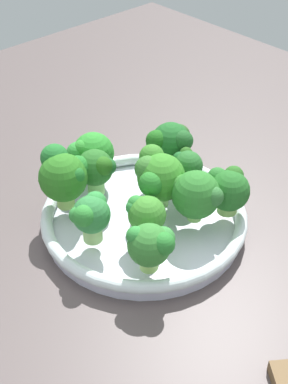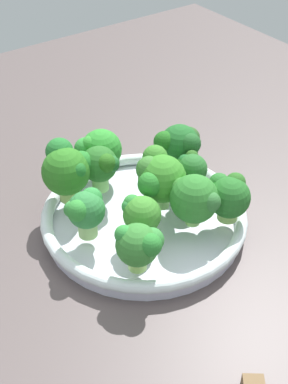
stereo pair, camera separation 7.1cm
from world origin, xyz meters
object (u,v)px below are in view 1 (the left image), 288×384
Objects in this scene: broccoli_floret_7 at (228,188)px; broccoli_floret_10 at (64,175)px; bowl at (144,218)px; broccoli_floret_4 at (91,153)px; broccoli_floret_8 at (186,166)px; broccoli_floret_0 at (145,214)px; broccoli_floret_1 at (196,195)px; broccoli_floret_5 at (158,175)px; broccoli_floret_2 at (171,142)px; broccoli_floret_3 at (94,169)px; broccoli_floret_9 at (90,215)px; broccoli_floret_6 at (151,244)px.

broccoli_floret_7 is 21.67cm from broccoli_floret_10.
broccoli_floret_4 reaches higher than bowl.
broccoli_floret_0 is at bearing -162.97° from broccoli_floret_8.
broccoli_floret_1 is 4.78cm from broccoli_floret_7.
broccoli_floret_5 is at bearing -77.97° from broccoli_floret_4.
broccoli_floret_2 reaches higher than broccoli_floret_4.
broccoli_floret_4 is at bearing 114.38° from broccoli_floret_7.
broccoli_floret_7 is at bearing -50.18° from broccoli_floret_5.
broccoli_floret_4 is (2.88, 14.62, 0.59)cm from broccoli_floret_0.
broccoli_floret_8 is (10.30, -7.54, -0.64)cm from broccoli_floret_3.
broccoli_floret_5 is at bearing -42.98° from broccoli_floret_10.
broccoli_floret_9 is (-16.95, 7.62, 0.49)cm from broccoli_floret_7.
broccoli_floret_9 is at bearing 178.89° from bowl.
bowl is 4.51× the size of broccoli_floret_6.
broccoli_floret_1 is at bearing -119.68° from broccoli_floret_2.
broccoli_floret_7 reaches higher than broccoli_floret_0.
broccoli_floret_7 reaches higher than bowl.
broccoli_floret_10 is (-0.21, 16.64, 1.14)cm from broccoli_floret_6.
broccoli_floret_4 is at bearing 58.11° from broccoli_floret_3.
broccoli_floret_6 is at bearing -175.88° from broccoli_floret_7.
broccoli_floret_8 is at bearing 17.03° from broccoli_floret_0.
broccoli_floret_6 reaches higher than bowl.
broccoli_floret_7 is (5.95, -7.14, -1.21)cm from broccoli_floret_5.
broccoli_floret_10 is (-16.49, 3.54, 0.48)cm from broccoli_floret_2.
broccoli_floret_3 reaches higher than broccoli_floret_6.
broccoli_floret_1 and broccoli_floret_2 have the same top height.
bowl is at bearing 177.82° from broccoli_floret_8.
bowl is at bearing -88.83° from broccoli_floret_4.
broccoli_floret_1 is 0.99× the size of broccoli_floret_2.
broccoli_floret_3 is (-12.19, 2.65, -0.18)cm from broccoli_floret_2.
broccoli_floret_6 is at bearing -165.78° from broccoli_floret_1.
broccoli_floret_5 is (5.29, 3.31, 1.62)cm from broccoli_floret_0.
bowl is 10.43cm from broccoli_floret_9.
broccoli_floret_8 is 0.92× the size of broccoli_floret_9.
broccoli_floret_3 is at bearing 115.26° from broccoli_floret_1.
bowl is at bearing -1.11° from broccoli_floret_9.
broccoli_floret_7 is (11.24, -3.83, 0.41)cm from broccoli_floret_0.
broccoli_floret_10 is (1.95, 7.96, 0.80)cm from broccoli_floret_9.
broccoli_floret_8 is 16.57cm from broccoli_floret_9.
bowl is at bearing 137.53° from broccoli_floret_7.
broccoli_floret_6 is (-6.67, -8.51, 5.22)cm from bowl.
broccoli_floret_10 is (-10.51, 14.03, 0.83)cm from broccoli_floret_1.
broccoli_floret_2 is 0.87× the size of broccoli_floret_10.
broccoli_floret_4 is at bearing 51.57° from broccoli_floret_9.
broccoli_floret_6 is at bearing -108.26° from broccoli_floret_4.
broccoli_floret_9 is (-5.72, 3.79, 0.90)cm from broccoli_floret_0.
broccoli_floret_3 is at bearing -11.66° from broccoli_floret_10.
broccoli_floret_2 is at bearing 38.83° from broccoli_floret_6.
broccoli_floret_3 is (0.54, 10.86, 1.04)cm from broccoli_floret_0.
broccoli_floret_0 is at bearing 161.18° from broccoli_floret_7.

